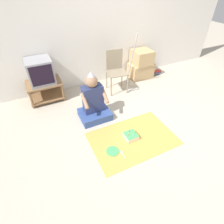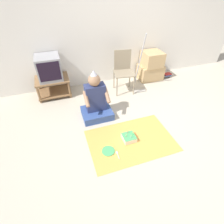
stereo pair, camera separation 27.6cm
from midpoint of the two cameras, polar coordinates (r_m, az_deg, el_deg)
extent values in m
plane|color=#BCB29E|center=(3.16, 17.13, -6.10)|extent=(16.00, 16.00, 0.00)
cube|color=white|center=(4.15, 4.18, 26.72)|extent=(6.40, 0.06, 2.55)
cube|color=olive|center=(3.88, -17.15, 10.18)|extent=(0.68, 0.51, 0.03)
cube|color=olive|center=(4.03, -16.32, 6.29)|extent=(0.68, 0.51, 0.02)
cylinder|color=olive|center=(3.79, -20.90, 5.24)|extent=(0.04, 0.04, 0.40)
cylinder|color=olive|center=(3.79, -11.71, 7.14)|extent=(0.04, 0.04, 0.40)
cylinder|color=olive|center=(4.18, -21.14, 8.44)|extent=(0.04, 0.04, 0.40)
cylinder|color=olive|center=(4.18, -12.75, 10.17)|extent=(0.04, 0.04, 0.40)
cube|color=#99999E|center=(3.78, -17.89, 13.59)|extent=(0.47, 0.47, 0.48)
cube|color=black|center=(3.56, -17.63, 12.32)|extent=(0.41, 0.01, 0.38)
cube|color=gray|center=(3.84, 6.05, 12.42)|extent=(0.47, 0.44, 0.02)
cube|color=gray|center=(3.91, 5.54, 16.51)|extent=(0.36, 0.07, 0.44)
cylinder|color=gray|center=(3.76, 3.75, 8.03)|extent=(0.02, 0.02, 0.44)
cylinder|color=gray|center=(3.86, 9.21, 8.46)|extent=(0.02, 0.02, 0.44)
cylinder|color=gray|center=(4.05, 2.60, 10.53)|extent=(0.02, 0.02, 0.44)
cylinder|color=gray|center=(4.14, 7.74, 10.89)|extent=(0.02, 0.02, 0.44)
cube|color=tan|center=(4.61, 14.07, 12.50)|extent=(0.58, 0.41, 0.36)
cube|color=tan|center=(4.48, 14.77, 16.42)|extent=(0.45, 0.45, 0.33)
cube|color=#B2ADA3|center=(4.08, 10.97, 6.70)|extent=(0.28, 0.09, 0.03)
cylinder|color=#B7B7BC|center=(3.91, 11.05, 15.65)|extent=(0.03, 0.33, 1.23)
cube|color=#333338|center=(4.87, 18.94, 10.85)|extent=(0.14, 0.12, 0.03)
cube|color=beige|center=(4.87, 19.06, 11.13)|extent=(0.19, 0.10, 0.02)
cube|color=#284793|center=(4.86, 19.18, 11.37)|extent=(0.17, 0.14, 0.03)
cube|color=#B72D28|center=(4.85, 19.30, 11.63)|extent=(0.18, 0.13, 0.02)
cube|color=#334C8C|center=(3.27, -2.52, -0.47)|extent=(0.54, 0.45, 0.14)
cube|color=navy|center=(3.12, -2.93, 4.65)|extent=(0.35, 0.19, 0.51)
sphere|color=#9E7556|center=(2.93, -3.15, 10.28)|extent=(0.21, 0.21, 0.21)
cone|color=silver|center=(2.87, -3.24, 12.61)|extent=(0.11, 0.11, 0.09)
cylinder|color=#9E7556|center=(2.94, -5.76, 4.13)|extent=(0.06, 0.27, 0.21)
cylinder|color=#9E7556|center=(3.02, 0.97, 5.42)|extent=(0.06, 0.27, 0.21)
cube|color=#EFA84C|center=(2.91, 8.92, -9.23)|extent=(1.37, 0.91, 0.01)
cube|color=#F4E0C6|center=(2.88, 8.28, -8.45)|extent=(0.20, 0.20, 0.08)
cube|color=#4CB266|center=(2.85, 8.36, -7.87)|extent=(0.20, 0.20, 0.01)
cylinder|color=#66C666|center=(2.85, 9.44, -7.25)|extent=(0.01, 0.01, 0.06)
sphere|color=#FFCC4C|center=(2.82, 9.52, -6.74)|extent=(0.01, 0.01, 0.01)
cylinder|color=#EA4C4C|center=(2.86, 7.95, -6.75)|extent=(0.01, 0.01, 0.06)
sphere|color=#FFCC4C|center=(2.84, 8.01, -6.24)|extent=(0.01, 0.01, 0.01)
cylinder|color=#EA4C4C|center=(2.81, 7.44, -7.87)|extent=(0.01, 0.01, 0.06)
sphere|color=#FFCC4C|center=(2.78, 7.50, -7.37)|extent=(0.01, 0.01, 0.01)
cylinder|color=#E58CCC|center=(2.80, 9.03, -8.24)|extent=(0.01, 0.01, 0.06)
sphere|color=#FFCC4C|center=(2.77, 9.10, -7.74)|extent=(0.01, 0.01, 0.01)
cylinder|color=#4CB266|center=(2.72, 1.74, -12.72)|extent=(0.20, 0.20, 0.01)
ellipsoid|color=white|center=(2.71, 4.59, -13.15)|extent=(0.04, 0.05, 0.01)
cube|color=white|center=(2.68, 5.13, -14.32)|extent=(0.01, 0.10, 0.01)
camera|label=1|loc=(0.14, -87.24, 2.23)|focal=28.00mm
camera|label=2|loc=(0.14, 92.76, -2.23)|focal=28.00mm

